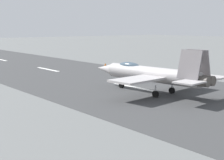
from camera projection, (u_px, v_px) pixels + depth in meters
The scene contains 6 objects.
ground_plane at pixel (139, 88), 45.95m from camera, with size 400.00×400.00×0.00m, color slate.
runway_strip at pixel (139, 88), 45.93m from camera, with size 240.00×26.00×0.02m.
fighter_jet at pixel (152, 74), 42.16m from camera, with size 18.02×14.15×5.58m.
crew_person at pixel (120, 69), 59.55m from camera, with size 0.65×0.43×1.64m.
marker_cone_mid at pixel (184, 76), 55.62m from camera, with size 0.44×0.44×0.55m, color orange.
marker_cone_far at pixel (105, 64), 71.89m from camera, with size 0.44×0.44×0.55m, color orange.
Camera 1 is at (-33.48, 30.63, 8.12)m, focal length 56.22 mm.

